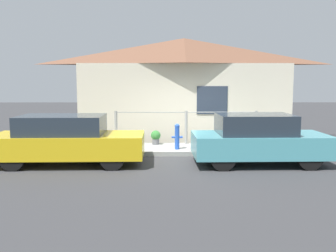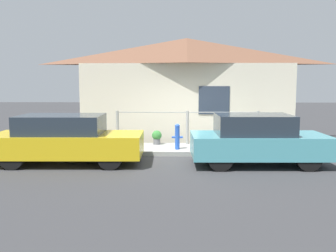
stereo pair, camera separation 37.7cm
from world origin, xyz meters
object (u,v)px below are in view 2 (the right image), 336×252
fire_hydrant (177,136)px  potted_plant_corner (240,137)px  car_left (66,139)px  potted_plant_near_hydrant (157,137)px  car_right (257,140)px  potted_plant_by_fence (86,135)px

fire_hydrant → potted_plant_corner: bearing=12.6°
car_left → potted_plant_near_hydrant: bearing=44.8°
fire_hydrant → potted_plant_corner: 2.11m
car_right → fire_hydrant: size_ratio=4.53×
potted_plant_by_fence → fire_hydrant: bearing=-16.6°
car_right → potted_plant_corner: bearing=91.8°
car_right → potted_plant_corner: size_ratio=6.12×
fire_hydrant → potted_plant_corner: size_ratio=1.35×
potted_plant_by_fence → potted_plant_corner: (5.19, -0.48, 0.02)m
potted_plant_near_hydrant → potted_plant_corner: bearing=-9.3°
car_right → potted_plant_by_fence: size_ratio=6.47×
car_left → potted_plant_corner: (5.12, 2.00, -0.21)m
potted_plant_near_hydrant → potted_plant_by_fence: bearing=179.4°
potted_plant_by_fence → potted_plant_corner: size_ratio=0.95×
car_left → potted_plant_corner: car_left is taller
fire_hydrant → potted_plant_near_hydrant: (-0.70, 0.91, -0.16)m
car_left → potted_plant_by_fence: bearing=90.3°
car_left → potted_plant_near_hydrant: 3.42m
potted_plant_near_hydrant → potted_plant_corner: potted_plant_corner is taller
car_left → fire_hydrant: (3.06, 1.55, -0.12)m
fire_hydrant → potted_plant_near_hydrant: bearing=127.6°
fire_hydrant → potted_plant_by_fence: bearing=163.4°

